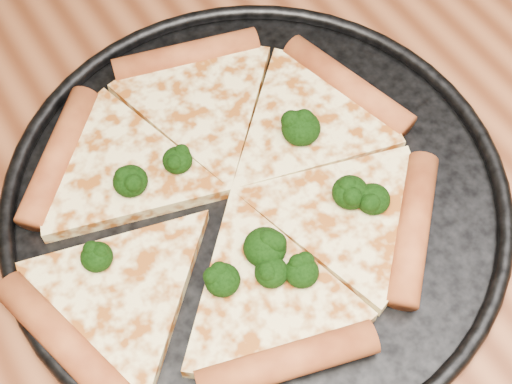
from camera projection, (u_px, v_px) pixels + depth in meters
dining_table at (254, 363)px, 0.65m from camera, size 1.20×0.90×0.75m
pizza_pan at (256, 197)px, 0.62m from camera, size 0.42×0.42×0.02m
pizza at (227, 194)px, 0.61m from camera, size 0.37×0.34×0.03m
broccoli_florets at (259, 211)px, 0.59m from camera, size 0.23×0.17×0.02m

